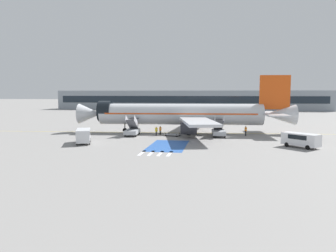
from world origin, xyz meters
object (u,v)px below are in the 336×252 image
boarding_stairs_forward (132,130)px  ground_crew_2 (190,130)px  boarding_stairs_aft (219,131)px  baggage_cart (173,135)px  ground_crew_0 (156,131)px  airliner (184,114)px  terminal_building (189,100)px  service_van_0 (83,135)px  ground_crew_1 (246,130)px  ground_crew_3 (160,130)px  fuel_tanker (211,115)px  service_van_1 (301,139)px

boarding_stairs_forward → ground_crew_2: size_ratio=3.18×
boarding_stairs_aft → baggage_cart: bearing=-178.3°
ground_crew_0 → ground_crew_2: ground_crew_2 is taller
airliner → terminal_building: (-6.58, 85.28, 0.72)m
boarding_stairs_aft → terminal_building: bearing=94.1°
service_van_0 → ground_crew_1: size_ratio=2.97×
service_van_0 → ground_crew_3: 15.44m
baggage_cart → ground_crew_0: bearing=113.5°
fuel_tanker → ground_crew_1: bearing=19.6°
baggage_cart → service_van_1: bearing=-100.1°
airliner → ground_crew_0: airliner is taller
boarding_stairs_aft → ground_crew_0: 11.01m
ground_crew_1 → terminal_building: size_ratio=0.01×
baggage_cart → ground_crew_0: ground_crew_0 is taller
ground_crew_3 → terminal_building: size_ratio=0.01×
baggage_cart → ground_crew_1: 13.04m
ground_crew_3 → terminal_building: terminal_building is taller
fuel_tanker → ground_crew_3: (-8.38, -28.57, -0.76)m
ground_crew_1 → ground_crew_2: bearing=-111.2°
ground_crew_0 → ground_crew_1: bearing=147.0°
service_van_1 → ground_crew_0: bearing=-68.5°
service_van_1 → ground_crew_2: (-16.53, 10.54, -0.25)m
boarding_stairs_aft → service_van_0: (-20.26, -11.33, 0.34)m
boarding_stairs_aft → baggage_cart: 8.15m
service_van_0 → baggage_cart: 16.10m
ground_crew_0 → terminal_building: (-2.27, 90.58, 3.32)m
ground_crew_3 → ground_crew_1: bearing=173.5°
boarding_stairs_aft → ground_crew_3: size_ratio=3.37×
boarding_stairs_aft → terminal_building: 90.36m
boarding_stairs_forward → boarding_stairs_aft: boarding_stairs_forward is taller
boarding_stairs_aft → ground_crew_0: bearing=-177.8°
service_van_1 → ground_crew_3: (-21.96, 10.91, -0.31)m
ground_crew_0 → service_van_0: bearing=5.1°
ground_crew_0 → boarding_stairs_forward: bearing=-43.2°
airliner → baggage_cart: 6.09m
ground_crew_3 → terminal_building: (-2.64, 88.65, 3.38)m
baggage_cart → ground_crew_2: 3.24m
ground_crew_1 → service_van_1: bearing=3.1°
boarding_stairs_forward → ground_crew_3: 5.15m
ground_crew_3 → ground_crew_0: bearing=70.2°
boarding_stairs_forward → ground_crew_0: boarding_stairs_forward is taller
airliner → fuel_tanker: size_ratio=4.69×
boarding_stairs_forward → service_van_1: 28.26m
fuel_tanker → terminal_building: size_ratio=0.07×
fuel_tanker → baggage_cart: bearing=-5.5°
ground_crew_0 → ground_crew_1: 15.90m
boarding_stairs_forward → fuel_tanker: 33.16m
boarding_stairs_aft → ground_crew_1: bearing=10.7°
ground_crew_0 → terminal_building: size_ratio=0.01×
ground_crew_3 → terminal_building: bearing=-97.1°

